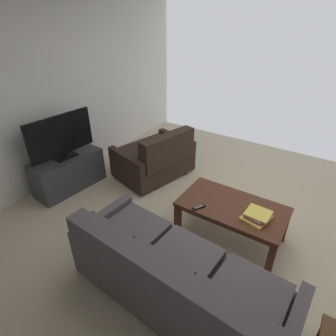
% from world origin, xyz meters
% --- Properties ---
extents(ground_plane, '(5.75, 5.56, 0.01)m').
position_xyz_m(ground_plane, '(0.00, 0.00, -0.00)').
color(ground_plane, beige).
extents(wall_right, '(0.12, 5.56, 2.60)m').
position_xyz_m(wall_right, '(2.87, 0.00, 1.30)').
color(wall_right, white).
rests_on(wall_right, ground).
extents(sofa_main, '(2.06, 0.93, 0.83)m').
position_xyz_m(sofa_main, '(0.08, 1.20, 0.36)').
color(sofa_main, black).
rests_on(sofa_main, ground).
extents(loveseat_near, '(1.07, 1.31, 0.83)m').
position_xyz_m(loveseat_near, '(1.55, -0.58, 0.35)').
color(loveseat_near, black).
rests_on(loveseat_near, ground).
extents(coffee_table, '(1.20, 0.67, 0.47)m').
position_xyz_m(coffee_table, '(-0.00, 0.07, 0.40)').
color(coffee_table, '#4C2819').
rests_on(coffee_table, ground).
extents(tv_stand, '(0.50, 1.07, 0.53)m').
position_xyz_m(tv_stand, '(2.46, 0.43, 0.27)').
color(tv_stand, '#38383D').
rests_on(tv_stand, ground).
extents(flat_tv, '(0.22, 0.99, 0.64)m').
position_xyz_m(flat_tv, '(2.46, 0.43, 0.87)').
color(flat_tv, black).
rests_on(flat_tv, tv_stand).
extents(book_stack, '(0.31, 0.34, 0.08)m').
position_xyz_m(book_stack, '(-0.30, 0.13, 0.51)').
color(book_stack, '#E0CC4C').
rests_on(book_stack, coffee_table).
extents(tv_remote, '(0.11, 0.16, 0.02)m').
position_xyz_m(tv_remote, '(0.30, 0.32, 0.48)').
color(tv_remote, black).
rests_on(tv_remote, coffee_table).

